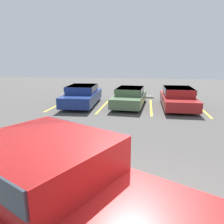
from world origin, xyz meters
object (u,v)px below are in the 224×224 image
Objects in this scene: parked_sedan_c at (178,97)px; parked_sedan_a at (82,95)px; parked_sedan_b at (130,96)px; wheel_stop_curb at (141,97)px; pickup_truck at (58,198)px.

parked_sedan_a is at bearing -87.54° from parked_sedan_c.
parked_sedan_b is 0.98× the size of parked_sedan_c.
parked_sedan_a reaches higher than wheel_stop_curb.
parked_sedan_b is (0.21, 10.81, -0.25)m from pickup_truck.
parked_sedan_b is at bearing -101.42° from wheel_stop_curb.
parked_sedan_c is at bearing 94.03° from parked_sedan_b.
pickup_truck is 1.31× the size of parked_sedan_a.
parked_sedan_a is (-2.78, 10.52, -0.20)m from pickup_truck.
parked_sedan_c is at bearing -53.01° from wheel_stop_curb.
parked_sedan_c is 2.34× the size of wheel_stop_curb.
parked_sedan_b is 2.30× the size of wheel_stop_curb.
pickup_truck is 13.89m from wheel_stop_curb.
parked_sedan_a is 1.01× the size of parked_sedan_b.
wheel_stop_curb is at bearing 172.64° from parked_sedan_b.
parked_sedan_c is (5.89, 0.28, -0.03)m from parked_sedan_a.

